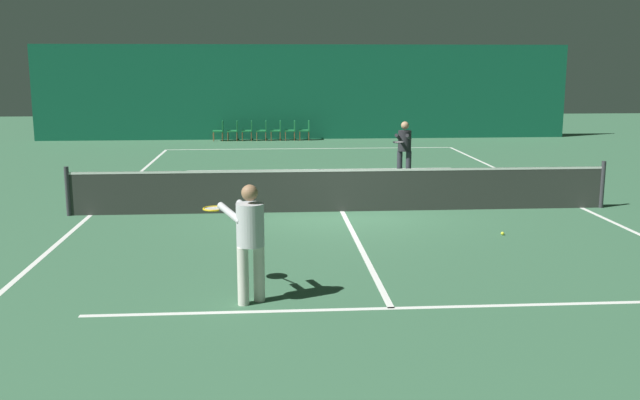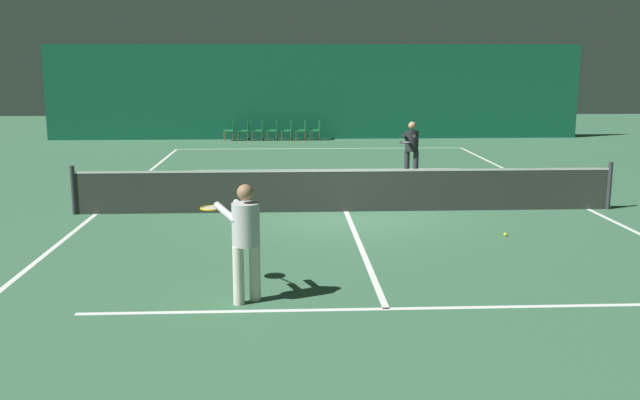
# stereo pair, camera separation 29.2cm
# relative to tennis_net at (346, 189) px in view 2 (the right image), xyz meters

# --- Properties ---
(ground_plane) EXTENTS (60.00, 60.00, 0.00)m
(ground_plane) POSITION_rel_tennis_net_xyz_m (0.00, 0.00, -0.51)
(ground_plane) COLOR #386647
(backdrop_curtain) EXTENTS (23.00, 0.12, 4.03)m
(backdrop_curtain) POSITION_rel_tennis_net_xyz_m (0.00, 15.51, 1.51)
(backdrop_curtain) COLOR #0F5138
(backdrop_curtain) RESTS_ON ground
(court_line_baseline_far) EXTENTS (11.00, 0.10, 0.00)m
(court_line_baseline_far) POSITION_rel_tennis_net_xyz_m (0.00, 11.90, -0.51)
(court_line_baseline_far) COLOR white
(court_line_baseline_far) RESTS_ON ground
(court_line_service_far) EXTENTS (8.25, 0.10, 0.00)m
(court_line_service_far) POSITION_rel_tennis_net_xyz_m (0.00, 6.40, -0.51)
(court_line_service_far) COLOR white
(court_line_service_far) RESTS_ON ground
(court_line_service_near) EXTENTS (8.25, 0.10, 0.00)m
(court_line_service_near) POSITION_rel_tennis_net_xyz_m (0.00, -6.40, -0.51)
(court_line_service_near) COLOR white
(court_line_service_near) RESTS_ON ground
(court_line_sideline_left) EXTENTS (0.10, 23.80, 0.00)m
(court_line_sideline_left) POSITION_rel_tennis_net_xyz_m (-5.50, 0.00, -0.51)
(court_line_sideline_left) COLOR white
(court_line_sideline_left) RESTS_ON ground
(court_line_sideline_right) EXTENTS (0.10, 23.80, 0.00)m
(court_line_sideline_right) POSITION_rel_tennis_net_xyz_m (5.50, 0.00, -0.51)
(court_line_sideline_right) COLOR white
(court_line_sideline_right) RESTS_ON ground
(court_line_centre) EXTENTS (0.10, 12.80, 0.00)m
(court_line_centre) POSITION_rel_tennis_net_xyz_m (0.00, 0.00, -0.51)
(court_line_centre) COLOR white
(court_line_centre) RESTS_ON ground
(tennis_net) EXTENTS (12.00, 0.10, 1.07)m
(tennis_net) POSITION_rel_tennis_net_xyz_m (0.00, 0.00, 0.00)
(tennis_net) COLOR #2D332D
(tennis_net) RESTS_ON ground
(player_near) EXTENTS (1.03, 1.32, 1.65)m
(player_near) POSITION_rel_tennis_net_xyz_m (-1.91, -5.99, 0.45)
(player_near) COLOR beige
(player_near) RESTS_ON ground
(player_far) EXTENTS (0.79, 1.37, 1.63)m
(player_far) POSITION_rel_tennis_net_xyz_m (2.21, 4.36, 0.44)
(player_far) COLOR #2D2D38
(player_far) RESTS_ON ground
(courtside_chair_0) EXTENTS (0.44, 0.44, 0.84)m
(courtside_chair_0) POSITION_rel_tennis_net_xyz_m (-3.66, 14.96, -0.03)
(courtside_chair_0) COLOR brown
(courtside_chair_0) RESTS_ON ground
(courtside_chair_1) EXTENTS (0.44, 0.44, 0.84)m
(courtside_chair_1) POSITION_rel_tennis_net_xyz_m (-3.05, 14.96, -0.03)
(courtside_chair_1) COLOR brown
(courtside_chair_1) RESTS_ON ground
(courtside_chair_2) EXTENTS (0.44, 0.44, 0.84)m
(courtside_chair_2) POSITION_rel_tennis_net_xyz_m (-2.44, 14.96, -0.03)
(courtside_chair_2) COLOR brown
(courtside_chair_2) RESTS_ON ground
(courtside_chair_3) EXTENTS (0.44, 0.44, 0.84)m
(courtside_chair_3) POSITION_rel_tennis_net_xyz_m (-1.83, 14.96, -0.03)
(courtside_chair_3) COLOR brown
(courtside_chair_3) RESTS_ON ground
(courtside_chair_4) EXTENTS (0.44, 0.44, 0.84)m
(courtside_chair_4) POSITION_rel_tennis_net_xyz_m (-1.22, 14.96, -0.03)
(courtside_chair_4) COLOR brown
(courtside_chair_4) RESTS_ON ground
(courtside_chair_5) EXTENTS (0.44, 0.44, 0.84)m
(courtside_chair_5) POSITION_rel_tennis_net_xyz_m (-0.61, 14.96, -0.03)
(courtside_chair_5) COLOR brown
(courtside_chair_5) RESTS_ON ground
(courtside_chair_6) EXTENTS (0.44, 0.44, 0.84)m
(courtside_chair_6) POSITION_rel_tennis_net_xyz_m (0.00, 14.96, -0.03)
(courtside_chair_6) COLOR brown
(courtside_chair_6) RESTS_ON ground
(tennis_ball) EXTENTS (0.07, 0.07, 0.07)m
(tennis_ball) POSITION_rel_tennis_net_xyz_m (2.85, -2.44, -0.48)
(tennis_ball) COLOR #D1DB33
(tennis_ball) RESTS_ON ground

